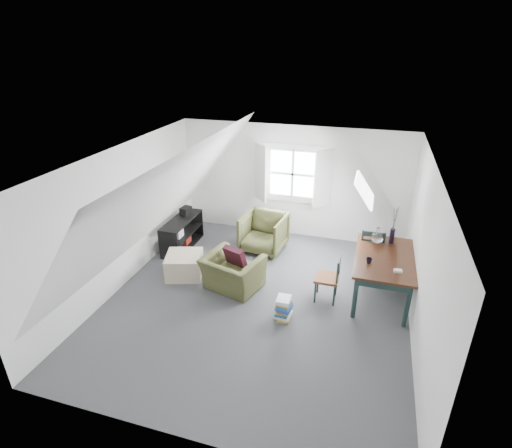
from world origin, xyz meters
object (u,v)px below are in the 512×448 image
(dining_table, at_px, (384,262))
(magazine_stack, at_px, (284,309))
(armchair_far, at_px, (263,249))
(dining_chair_far, at_px, (371,251))
(armchair_near, at_px, (233,287))
(media_shelf, at_px, (181,235))
(dining_chair_near, at_px, (329,278))
(ottoman, at_px, (184,265))

(dining_table, xyz_separation_m, magazine_stack, (-1.47, -1.08, -0.51))
(armchair_far, relative_size, dining_chair_far, 0.89)
(armchair_near, height_order, armchair_far, armchair_far)
(armchair_far, height_order, dining_chair_far, dining_chair_far)
(dining_table, bearing_deg, armchair_far, 156.56)
(magazine_stack, bearing_deg, dining_chair_far, 54.41)
(dining_chair_far, bearing_deg, magazine_stack, 54.80)
(magazine_stack, bearing_deg, media_shelf, 146.91)
(armchair_near, distance_m, armchair_far, 1.55)
(dining_table, relative_size, magazine_stack, 4.22)
(armchair_near, height_order, dining_chair_far, dining_chair_far)
(dining_table, bearing_deg, magazine_stack, -143.28)
(dining_table, distance_m, magazine_stack, 1.89)
(dining_chair_far, bearing_deg, dining_chair_near, 57.97)
(dining_table, bearing_deg, armchair_near, -169.01)
(dining_chair_far, bearing_deg, armchair_far, -9.56)
(armchair_far, xyz_separation_m, dining_chair_far, (2.20, -0.39, 0.52))
(dining_chair_far, height_order, media_shelf, dining_chair_far)
(armchair_far, xyz_separation_m, magazine_stack, (0.94, -2.15, 0.19))
(ottoman, distance_m, dining_chair_near, 2.73)
(media_shelf, bearing_deg, magazine_stack, -35.35)
(armchair_far, bearing_deg, armchair_near, -88.77)
(armchair_far, distance_m, dining_table, 2.73)
(media_shelf, relative_size, magazine_stack, 3.33)
(magazine_stack, bearing_deg, ottoman, 160.70)
(ottoman, bearing_deg, dining_table, 5.40)
(armchair_near, relative_size, dining_table, 0.60)
(armchair_far, distance_m, dining_chair_far, 2.29)
(dining_table, height_order, dining_chair_far, dining_chair_far)
(armchair_near, distance_m, ottoman, 1.06)
(ottoman, distance_m, dining_chair_far, 3.53)
(dining_chair_near, bearing_deg, ottoman, -103.41)
(dining_chair_near, bearing_deg, dining_chair_far, 134.28)
(ottoman, height_order, media_shelf, media_shelf)
(ottoman, relative_size, dining_chair_near, 0.78)
(ottoman, height_order, magazine_stack, ottoman)
(armchair_near, bearing_deg, media_shelf, -20.17)
(armchair_near, height_order, ottoman, ottoman)
(armchair_far, bearing_deg, dining_table, -17.42)
(armchair_near, xyz_separation_m, armchair_far, (0.14, 1.54, 0.00))
(dining_table, height_order, media_shelf, dining_table)
(armchair_near, relative_size, ottoman, 1.48)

